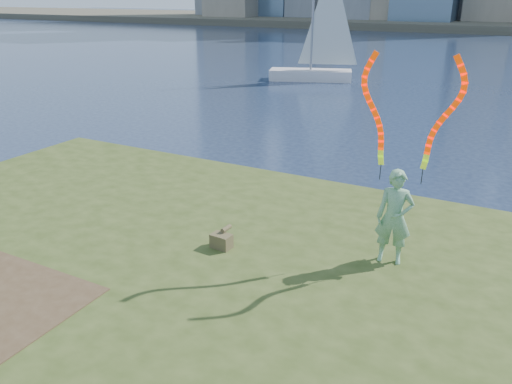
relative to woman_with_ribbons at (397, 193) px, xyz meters
The scene contains 6 objects.
ground 4.38m from the woman_with_ribbons, 154.96° to the right, with size 320.00×320.00×0.00m, color #1A2741.
grassy_knoll 5.52m from the woman_with_ribbons, 131.40° to the right, with size 20.00×18.00×0.80m.
far_shore 93.47m from the woman_with_ribbons, 92.11° to the left, with size 320.00×40.00×1.20m, color #4C4737.
woman_with_ribbons is the anchor object (origin of this frame).
canvas_bag 3.54m from the woman_with_ribbons, 161.19° to the right, with size 0.43×0.48×0.39m.
sailboat 26.39m from the woman_with_ribbons, 114.76° to the left, with size 5.85×3.49×8.92m.
Camera 1 is at (5.11, -7.06, 5.58)m, focal length 35.00 mm.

